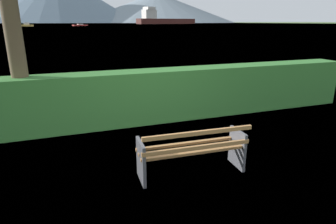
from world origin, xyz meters
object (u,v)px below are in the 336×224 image
Objects in this scene: cargo_ship_large at (163,19)px; park_bench at (193,151)px; fishing_boat_near at (80,25)px; tender_far at (27,25)px.

park_bench is at bearing -108.81° from cargo_ship_large.
tender_far is at bearing -154.84° from fishing_boat_near.
park_bench is 0.03× the size of cargo_ship_large.
fishing_boat_near is (-85.87, -105.05, -3.94)m from cargo_ship_large.
park_bench is 0.21× the size of fishing_boat_near.
cargo_ship_large is 162.74m from tender_far.
park_bench is at bearing -83.93° from tender_far.
cargo_ship_large is at bearing 50.74° from fishing_boat_near.
fishing_boat_near reaches higher than park_bench.
cargo_ship_large reaches higher than fishing_boat_near.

